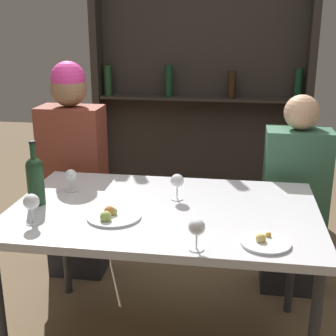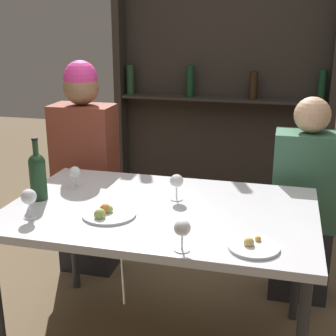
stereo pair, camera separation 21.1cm
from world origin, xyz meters
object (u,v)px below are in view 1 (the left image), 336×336
object	(u,v)px
wine_glass_0	(71,176)
seated_person_right	(294,202)
seated_person_left	(74,174)
wine_bottle	(35,178)
food_plate_0	(112,216)
wine_glass_2	(177,182)
food_plate_1	(265,242)
wine_glass_3	(31,203)
wine_glass_1	(197,228)

from	to	relation	value
wine_glass_0	seated_person_right	distance (m)	1.28
seated_person_left	seated_person_right	world-z (taller)	seated_person_left
wine_bottle	seated_person_right	xyz separation A→B (m)	(1.25, 0.68, -0.31)
wine_glass_0	seated_person_left	xyz separation A→B (m)	(-0.17, 0.49, -0.16)
wine_glass_0	food_plate_0	bearing A→B (deg)	-45.82
wine_glass_2	food_plate_1	bearing A→B (deg)	-46.60
food_plate_0	seated_person_right	bearing A→B (deg)	42.41
food_plate_0	food_plate_1	distance (m)	0.66
food_plate_1	seated_person_left	bearing A→B (deg)	139.55
wine_glass_3	food_plate_1	distance (m)	0.97
wine_glass_3	seated_person_right	size ratio (longest dim) A/B	0.11
wine_glass_1	seated_person_right	bearing A→B (deg)	65.07
wine_bottle	seated_person_right	size ratio (longest dim) A/B	0.26
wine_bottle	wine_glass_1	xyz separation A→B (m)	(0.78, -0.35, -0.04)
wine_glass_2	seated_person_left	xyz separation A→B (m)	(-0.71, 0.52, -0.17)
wine_glass_1	food_plate_1	bearing A→B (deg)	17.83
wine_bottle	wine_glass_3	xyz separation A→B (m)	(0.08, -0.21, -0.03)
wine_glass_0	food_plate_1	bearing A→B (deg)	-25.74
wine_glass_1	food_plate_1	world-z (taller)	wine_glass_1
wine_bottle	wine_glass_3	world-z (taller)	wine_bottle
seated_person_left	seated_person_right	xyz separation A→B (m)	(1.32, -0.00, -0.11)
wine_glass_3	food_plate_0	size ratio (longest dim) A/B	0.56
wine_bottle	wine_glass_3	size ratio (longest dim) A/B	2.29
food_plate_0	seated_person_left	size ratio (longest dim) A/B	0.18
wine_glass_2	seated_person_left	bearing A→B (deg)	143.60
food_plate_0	seated_person_right	world-z (taller)	seated_person_right
seated_person_right	food_plate_0	bearing A→B (deg)	-137.59
wine_glass_1	wine_bottle	bearing A→B (deg)	156.10
wine_glass_0	seated_person_right	xyz separation A→B (m)	(1.15, 0.49, -0.26)
wine_glass_0	seated_person_right	size ratio (longest dim) A/B	0.10
wine_glass_0	seated_person_right	bearing A→B (deg)	22.92
seated_person_left	seated_person_right	distance (m)	1.32
wine_glass_1	wine_glass_0	bearing A→B (deg)	141.87
food_plate_1	wine_glass_0	bearing A→B (deg)	154.26
wine_glass_1	food_plate_1	distance (m)	0.28
wine_glass_3	food_plate_0	xyz separation A→B (m)	(0.32, 0.10, -0.08)
wine_glass_0	wine_glass_1	bearing A→B (deg)	-38.13
food_plate_0	wine_glass_2	bearing A→B (deg)	47.25
food_plate_0	wine_bottle	bearing A→B (deg)	164.04
wine_glass_0	food_plate_1	distance (m)	1.04
wine_glass_3	seated_person_right	world-z (taller)	seated_person_right
wine_glass_0	wine_bottle	bearing A→B (deg)	-118.18
food_plate_0	food_plate_1	size ratio (longest dim) A/B	1.22
wine_glass_3	seated_person_left	distance (m)	0.92
wine_glass_0	seated_person_left	distance (m)	0.54
wine_glass_2	food_plate_1	distance (m)	0.58
wine_bottle	wine_glass_1	world-z (taller)	wine_bottle
wine_glass_0	wine_glass_1	distance (m)	0.86
food_plate_1	seated_person_left	distance (m)	1.45
wine_glass_2	food_plate_1	size ratio (longest dim) A/B	0.65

